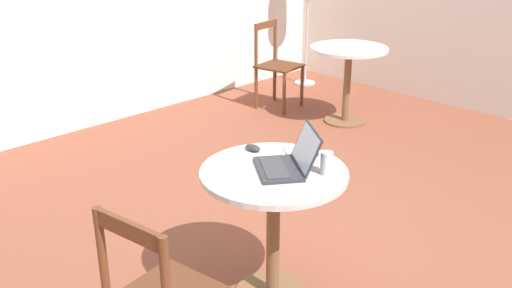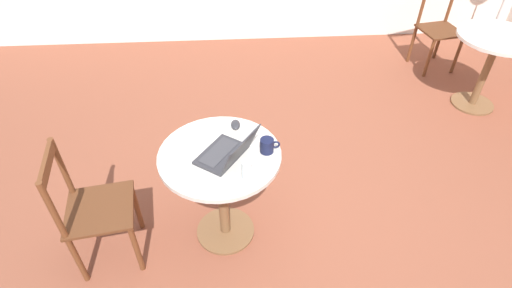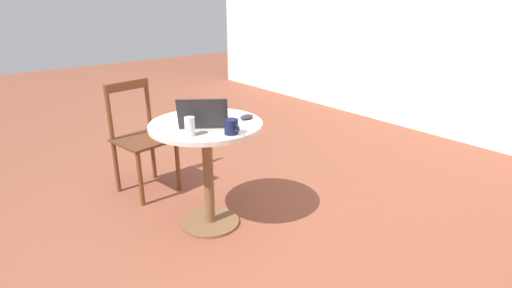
{
  "view_description": "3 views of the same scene",
  "coord_description": "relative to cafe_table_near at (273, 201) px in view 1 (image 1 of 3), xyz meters",
  "views": [
    {
      "loc": [
        -2.44,
        -1.65,
        1.95
      ],
      "look_at": [
        -0.32,
        0.5,
        0.72
      ],
      "focal_mm": 40.0,
      "sensor_mm": 36.0,
      "label": 1
    },
    {
      "loc": [
        -0.47,
        -1.66,
        2.35
      ],
      "look_at": [
        -0.33,
        0.27,
        0.69
      ],
      "focal_mm": 28.0,
      "sensor_mm": 36.0,
      "label": 2
    },
    {
      "loc": [
        1.57,
        -1.18,
        1.54
      ],
      "look_at": [
        -0.4,
        0.41,
        0.58
      ],
      "focal_mm": 28.0,
      "sensor_mm": 36.0,
      "label": 3
    }
  ],
  "objects": [
    {
      "name": "laptop",
      "position": [
        0.05,
        -0.04,
        0.22
      ],
      "size": [
        0.41,
        0.41,
        0.21
      ],
      "color": "#2D2D33",
      "rests_on": "cafe_table_near"
    },
    {
      "name": "cafe_table_near",
      "position": [
        0.0,
        0.0,
        0.0
      ],
      "size": [
        0.74,
        0.74,
        0.75
      ],
      "color": "brown",
      "rests_on": "ground_plane"
    },
    {
      "name": "drinking_glass",
      "position": [
        0.16,
        -0.21,
        0.23
      ],
      "size": [
        0.06,
        0.06,
        0.11
      ],
      "color": "silver",
      "rests_on": "cafe_table_near"
    },
    {
      "name": "ground_plane",
      "position": [
        0.56,
        -0.12,
        -0.58
      ],
      "size": [
        16.0,
        16.0,
        0.0
      ],
      "primitive_type": "plane",
      "color": "brown"
    },
    {
      "name": "mouse",
      "position": [
        0.1,
        0.26,
        0.19
      ],
      "size": [
        0.06,
        0.1,
        0.03
      ],
      "color": "#2D2D33",
      "rests_on": "cafe_table_near"
    },
    {
      "name": "chair_mid_back",
      "position": [
        2.39,
        2.25,
        -0.13
      ],
      "size": [
        0.47,
        0.47,
        0.9
      ],
      "color": "brown",
      "rests_on": "ground_plane"
    },
    {
      "name": "cafe_table_mid",
      "position": [
        2.54,
        1.43,
        0.0
      ],
      "size": [
        0.74,
        0.74,
        0.75
      ],
      "color": "brown",
      "rests_on": "ground_plane"
    },
    {
      "name": "mug",
      "position": [
        0.29,
        0.0,
        0.22
      ],
      "size": [
        0.12,
        0.08,
        0.09
      ],
      "color": "#141938",
      "rests_on": "cafe_table_near"
    }
  ]
}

